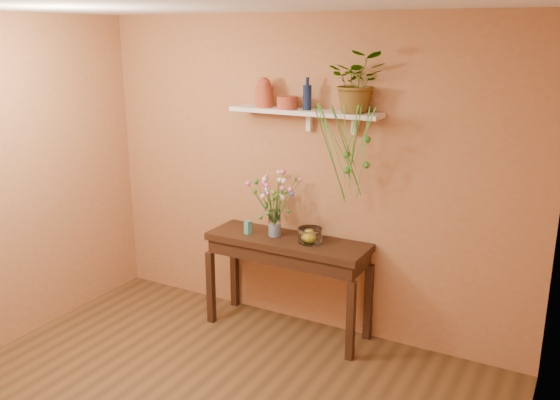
{
  "coord_description": "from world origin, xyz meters",
  "views": [
    {
      "loc": [
        2.18,
        -2.43,
        2.53
      ],
      "look_at": [
        0.0,
        1.55,
        1.25
      ],
      "focal_mm": 37.89,
      "sensor_mm": 36.0,
      "label": 1
    }
  ],
  "objects": [
    {
      "name": "plant_fronds",
      "position": [
        0.51,
        1.76,
        1.65
      ],
      "size": [
        0.5,
        0.39,
        0.8
      ],
      "color": "#3A7524",
      "rests_on": "wall_shelf"
    },
    {
      "name": "sideboard",
      "position": [
        -0.04,
        1.75,
        0.73
      ],
      "size": [
        1.41,
        0.45,
        0.86
      ],
      "color": "#351E10",
      "rests_on": "ground"
    },
    {
      "name": "wall_shelf",
      "position": [
        0.06,
        1.87,
        1.92
      ],
      "size": [
        1.3,
        0.24,
        0.19
      ],
      "color": "white",
      "rests_on": "room"
    },
    {
      "name": "room",
      "position": [
        0.0,
        0.0,
        1.35
      ],
      "size": [
        4.04,
        4.04,
        2.7
      ],
      "color": "brown",
      "rests_on": "ground"
    },
    {
      "name": "carton",
      "position": [
        -0.4,
        1.7,
        0.91
      ],
      "size": [
        0.07,
        0.06,
        0.12
      ],
      "primitive_type": "cube",
      "rotation": [
        0.0,
        0.0,
        -0.33
      ],
      "color": "teal",
      "rests_on": "sideboard"
    },
    {
      "name": "spider_plant",
      "position": [
        0.49,
        1.9,
        2.18
      ],
      "size": [
        0.52,
        0.48,
        0.48
      ],
      "primitive_type": "imported",
      "rotation": [
        0.0,
        0.0,
        0.31
      ],
      "color": "#3A7524",
      "rests_on": "wall_shelf"
    },
    {
      "name": "glass_vase",
      "position": [
        -0.17,
        1.76,
        0.95
      ],
      "size": [
        0.11,
        0.11,
        0.22
      ],
      "color": "white",
      "rests_on": "sideboard"
    },
    {
      "name": "glass_bowl",
      "position": [
        0.17,
        1.76,
        0.91
      ],
      "size": [
        0.2,
        0.2,
        0.12
      ],
      "color": "white",
      "rests_on": "sideboard"
    },
    {
      "name": "lemon",
      "position": [
        0.17,
        1.76,
        0.9
      ],
      "size": [
        0.08,
        0.08,
        0.08
      ],
      "primitive_type": "sphere",
      "color": "yellow",
      "rests_on": "glass_bowl"
    },
    {
      "name": "bouquet",
      "position": [
        -0.18,
        1.77,
        1.23
      ],
      "size": [
        0.44,
        0.35,
        0.46
      ],
      "color": "#386B28",
      "rests_on": "glass_vase"
    },
    {
      "name": "blue_bottle",
      "position": [
        0.07,
        1.87,
        2.04
      ],
      "size": [
        0.07,
        0.07,
        0.26
      ],
      "color": "#0F1C3F",
      "rests_on": "wall_shelf"
    },
    {
      "name": "terracotta_pot",
      "position": [
        -0.09,
        1.84,
        1.99
      ],
      "size": [
        0.18,
        0.18,
        0.1
      ],
      "primitive_type": "cylinder",
      "rotation": [
        0.0,
        0.0,
        0.09
      ],
      "color": "#B7492C",
      "rests_on": "wall_shelf"
    },
    {
      "name": "terracotta_jug",
      "position": [
        -0.32,
        1.86,
        2.06
      ],
      "size": [
        0.19,
        0.19,
        0.25
      ],
      "color": "#B7492C",
      "rests_on": "wall_shelf"
    }
  ]
}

